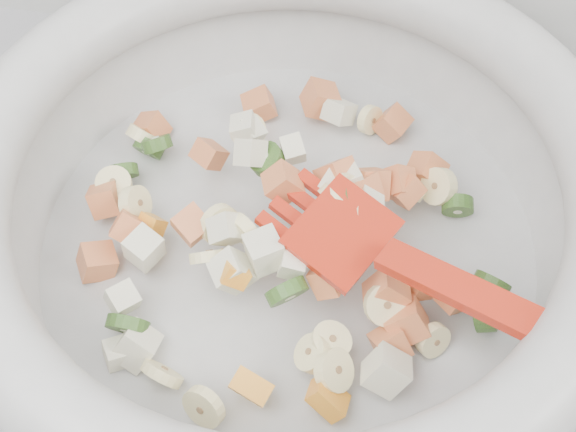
# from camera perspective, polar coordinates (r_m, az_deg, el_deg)

# --- Properties ---
(mixing_bowl) EXTENTS (0.47, 0.44, 0.12)m
(mixing_bowl) POSITION_cam_1_polar(r_m,az_deg,el_deg) (0.52, 0.03, 1.06)
(mixing_bowl) COLOR #BBBBB9
(mixing_bowl) RESTS_ON counter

